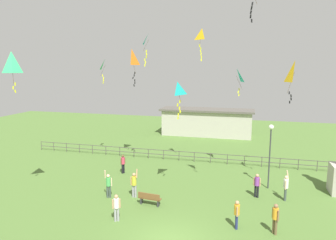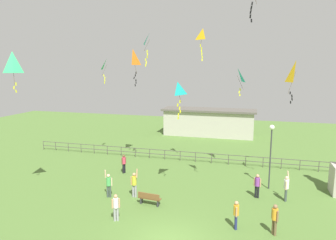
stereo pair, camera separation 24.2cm
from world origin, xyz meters
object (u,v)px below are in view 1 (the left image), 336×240
Objects in this scene: person_1 at (257,184)px; kite_3 at (132,58)px; person_4 at (108,184)px; kite_2 at (12,64)px; kite_0 at (294,73)px; kite_7 at (148,41)px; person_0 at (134,183)px; person_7 at (116,206)px; kite_5 at (202,36)px; kite_6 at (236,76)px; kite_1 at (177,90)px; person_6 at (123,163)px; person_3 at (237,213)px; park_bench at (150,198)px; lamppost at (270,143)px; person_5 at (275,217)px; person_2 at (286,186)px; kite_8 at (105,66)px.

person_1 is 14.83m from kite_3.
person_4 is 0.78× the size of kite_2.
person_1 is 0.56× the size of kite_0.
person_1 is 13.50m from kite_7.
person_0 is 13.50m from kite_0.
kite_7 reaches higher than person_7.
kite_5 is 4.24m from kite_6.
person_1 is 10.18m from person_4.
kite_2 reaches higher than kite_1.
kite_6 reaches higher than person_0.
kite_5 reaches higher than person_6.
kite_1 is (-4.28, 3.73, 6.41)m from person_3.
person_3 is at bearing -103.65° from person_1.
kite_7 is (-1.94, 5.94, 10.44)m from park_bench.
person_7 is at bearing -144.72° from person_1.
person_4 is at bearing -165.01° from person_1.
lamppost is at bearing -45.35° from kite_6.
person_0 reaches higher than person_7.
kite_3 is 9.23m from kite_6.
kite_5 is at bearing 58.32° from person_0.
kite_6 is (3.57, 5.58, 0.79)m from kite_1.
person_4 reaches higher than person_3.
person_5 is 0.78× the size of kite_6.
kite_7 reaches higher than kite_6.
person_6 is 0.99× the size of person_7.
person_3 is at bearing -41.06° from kite_1.
person_4 is at bearing -81.75° from kite_3.
person_2 is 9.28m from kite_6.
person_6 is (-11.71, 7.02, -0.06)m from person_5.
person_5 is 8.83m from person_7.
person_7 is at bearing -69.60° from person_6.
kite_5 is at bearing -11.59° from kite_3.
person_1 is at bearing -68.37° from kite_6.
person_0 is 9.39m from person_5.
lamppost reaches higher than person_7.
kite_0 is at bearing -30.21° from kite_6.
kite_0 is at bearing -11.63° from kite_3.
person_4 is 10.91m from person_5.
kite_8 is (-5.05, 2.54, -1.90)m from kite_7.
person_4 is at bearing -164.05° from person_0.
park_bench is at bearing -8.12° from person_4.
kite_3 is at bearing 158.63° from person_2.
park_bench is 12.17m from kite_7.
kite_5 is (3.59, 5.82, 10.23)m from person_0.
kite_7 is (-0.53, 5.02, 9.88)m from person_0.
kite_5 reaches higher than person_4.
person_5 reaches higher than park_bench.
person_5 is 17.59m from kite_3.
kite_3 reaches higher than person_6.
kite_3 is at bearing 132.95° from kite_1.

